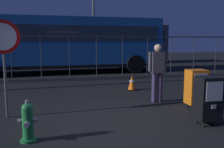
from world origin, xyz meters
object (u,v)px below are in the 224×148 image
at_px(traffic_cone, 132,83).
at_px(bus_far, 100,42).
at_px(newspaper_box_secondary, 208,98).
at_px(newspaper_box_primary, 196,87).
at_px(bus_near, 65,42).
at_px(fire_hydrant, 28,122).
at_px(pedestrian, 157,70).
at_px(stop_sign, 3,48).
at_px(street_light_near_left, 93,2).

xyz_separation_m(traffic_cone, bus_far, (0.55, 10.32, 1.45)).
height_order(newspaper_box_secondary, traffic_cone, newspaper_box_secondary).
bearing_deg(newspaper_box_primary, newspaper_box_secondary, -110.25).
distance_m(newspaper_box_primary, bus_near, 8.84).
bearing_deg(fire_hydrant, bus_near, 84.49).
xyz_separation_m(pedestrian, traffic_cone, (-0.21, 1.81, -0.69)).
distance_m(fire_hydrant, bus_far, 14.84).
relative_size(newspaper_box_primary, bus_far, 0.10).
relative_size(newspaper_box_secondary, bus_far, 0.10).
xyz_separation_m(fire_hydrant, bus_near, (0.92, 9.53, 1.36)).
height_order(newspaper_box_secondary, stop_sign, stop_sign).
bearing_deg(newspaper_box_secondary, newspaper_box_primary, 69.75).
height_order(newspaper_box_primary, pedestrian, pedestrian).
height_order(newspaper_box_primary, traffic_cone, newspaper_box_primary).
bearing_deg(bus_near, newspaper_box_primary, -71.64).
bearing_deg(newspaper_box_secondary, fire_hydrant, -177.71).
bearing_deg(newspaper_box_primary, fire_hydrant, -161.62).
bearing_deg(traffic_cone, street_light_near_left, 92.82).
height_order(fire_hydrant, traffic_cone, fire_hydrant).
bearing_deg(pedestrian, newspaper_box_secondary, -81.78).
height_order(bus_far, street_light_near_left, street_light_near_left).
height_order(newspaper_box_primary, bus_far, bus_far).
distance_m(newspaper_box_primary, newspaper_box_secondary, 1.28).
bearing_deg(newspaper_box_primary, bus_near, 110.91).
xyz_separation_m(stop_sign, bus_far, (4.30, 12.79, 0.11)).
bearing_deg(street_light_near_left, newspaper_box_primary, -82.49).
relative_size(fire_hydrant, newspaper_box_secondary, 0.73).
bearing_deg(bus_near, bus_far, 57.68).
height_order(pedestrian, bus_far, bus_far).
height_order(fire_hydrant, newspaper_box_primary, newspaper_box_primary).
bearing_deg(fire_hydrant, newspaper_box_secondary, 2.29).
xyz_separation_m(fire_hydrant, traffic_cone, (3.10, 4.00, -0.09)).
relative_size(newspaper_box_primary, bus_near, 0.10).
distance_m(traffic_cone, bus_near, 6.12).
bearing_deg(traffic_cone, pedestrian, -83.47).
distance_m(newspaper_box_secondary, stop_sign, 4.58).
relative_size(stop_sign, bus_far, 0.21).
relative_size(fire_hydrant, pedestrian, 0.45).
relative_size(bus_near, street_light_near_left, 1.47).
xyz_separation_m(stop_sign, pedestrian, (3.95, 0.66, -0.65)).
xyz_separation_m(newspaper_box_primary, newspaper_box_secondary, (-0.44, -1.20, 0.00)).
bearing_deg(street_light_near_left, fire_hydrant, -103.77).
relative_size(stop_sign, street_light_near_left, 0.31).
xyz_separation_m(fire_hydrant, bus_far, (3.66, 14.32, 1.36)).
bearing_deg(newspaper_box_primary, stop_sign, 177.74).
bearing_deg(bus_far, newspaper_box_secondary, -97.59).
height_order(stop_sign, bus_far, bus_far).
xyz_separation_m(newspaper_box_secondary, street_light_near_left, (-0.86, 11.06, 3.60)).
bearing_deg(bus_far, fire_hydrant, -111.71).
relative_size(traffic_cone, street_light_near_left, 0.07).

